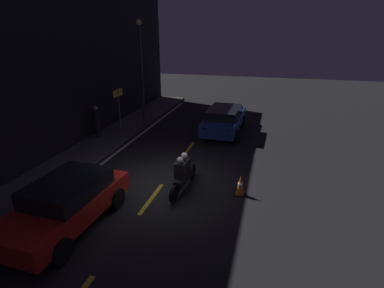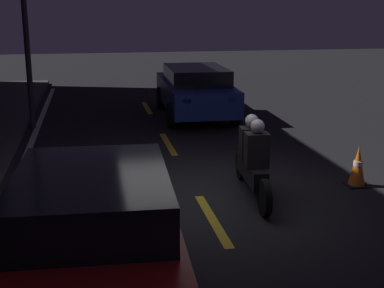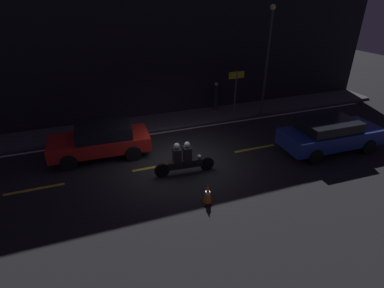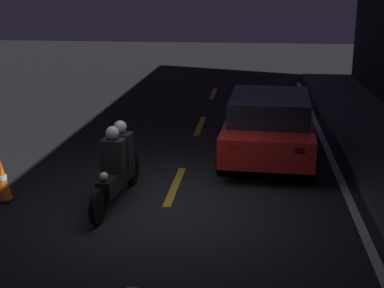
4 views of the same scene
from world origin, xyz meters
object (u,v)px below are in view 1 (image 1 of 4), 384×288
object	(u,v)px
pedestrian	(97,121)
traffic_cone_near	(240,186)
taxi_red	(67,202)
street_lamp	(142,71)
motorcycle	(183,174)
sedan_blue	(224,119)
shop_sign	(119,102)

from	to	relation	value
pedestrian	traffic_cone_near	bearing A→B (deg)	-115.87
taxi_red	pedestrian	distance (m)	7.36
street_lamp	motorcycle	bearing A→B (deg)	-145.85
sedan_blue	pedestrian	bearing A→B (deg)	115.88
traffic_cone_near	taxi_red	bearing A→B (deg)	123.11
traffic_cone_near	street_lamp	size ratio (longest dim) A/B	0.12
pedestrian	shop_sign	world-z (taller)	shop_sign
sedan_blue	street_lamp	distance (m)	5.07
shop_sign	sedan_blue	bearing A→B (deg)	-69.33
traffic_cone_near	pedestrian	xyz separation A→B (m)	(3.71, 7.65, 0.60)
motorcycle	traffic_cone_near	bearing A→B (deg)	-80.20
motorcycle	traffic_cone_near	world-z (taller)	motorcycle
taxi_red	traffic_cone_near	xyz separation A→B (m)	(2.96, -4.54, -0.40)
taxi_red	shop_sign	size ratio (longest dim) A/B	1.72
shop_sign	traffic_cone_near	bearing A→B (deg)	-123.47
sedan_blue	shop_sign	size ratio (longest dim) A/B	1.87
sedan_blue	street_lamp	size ratio (longest dim) A/B	0.78
shop_sign	taxi_red	bearing A→B (deg)	-163.20
motorcycle	traffic_cone_near	size ratio (longest dim) A/B	3.28
motorcycle	traffic_cone_near	distance (m)	1.99
traffic_cone_near	shop_sign	size ratio (longest dim) A/B	0.30
taxi_red	street_lamp	size ratio (longest dim) A/B	0.72
motorcycle	pedestrian	bearing A→B (deg)	59.96
traffic_cone_near	motorcycle	bearing A→B (deg)	95.45
sedan_blue	motorcycle	xyz separation A→B (m)	(-6.62, 0.34, -0.14)
motorcycle	pedestrian	size ratio (longest dim) A/B	1.47
sedan_blue	shop_sign	world-z (taller)	shop_sign
taxi_red	traffic_cone_near	world-z (taller)	taxi_red
motorcycle	sedan_blue	bearing A→B (deg)	1.37
shop_sign	street_lamp	world-z (taller)	street_lamp
street_lamp	shop_sign	bearing A→B (deg)	147.79
street_lamp	pedestrian	bearing A→B (deg)	140.69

